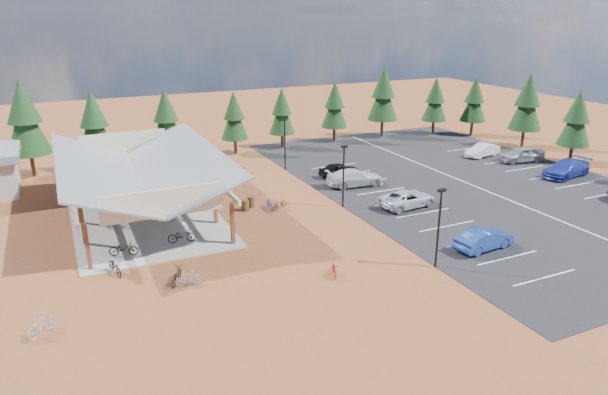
{
  "coord_description": "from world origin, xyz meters",
  "views": [
    {
      "loc": [
        -15.31,
        -34.25,
        15.22
      ],
      "look_at": [
        1.12,
        1.14,
        1.65
      ],
      "focal_mm": 32.0,
      "sensor_mm": 36.0,
      "label": 1
    }
  ],
  "objects_px": {
    "bike_2": "(117,212)",
    "car_1": "(484,239)",
    "bike_pavilion": "(139,168)",
    "bike_7": "(156,181)",
    "bike_13": "(189,278)",
    "bike_16": "(280,204)",
    "bike_1": "(116,221)",
    "car_9": "(482,150)",
    "bike_11": "(334,270)",
    "car_8": "(521,154)",
    "bike_4": "(182,235)",
    "bike_9": "(41,325)",
    "bike_5": "(176,215)",
    "trash_bin_1": "(251,202)",
    "trash_bin_0": "(245,205)",
    "bike_3": "(109,196)",
    "car_3": "(355,178)",
    "car_2": "(407,199)",
    "bike_6": "(171,194)",
    "bike_14": "(270,204)",
    "bike_8": "(115,266)",
    "bike_12": "(176,276)",
    "lamp_post_2": "(285,141)",
    "lamp_post_0": "(439,223)",
    "car_4": "(339,170)",
    "bike_0": "(123,249)",
    "car_7": "(566,168)"
  },
  "relations": [
    {
      "from": "bike_5",
      "to": "car_8",
      "type": "relative_size",
      "value": 0.34
    },
    {
      "from": "car_3",
      "to": "car_8",
      "type": "xyz_separation_m",
      "value": [
        19.93,
        -0.29,
        0.06
      ]
    },
    {
      "from": "bike_16",
      "to": "bike_14",
      "type": "bearing_deg",
      "value": -129.92
    },
    {
      "from": "lamp_post_2",
      "to": "bike_1",
      "type": "distance_m",
      "value": 19.69
    },
    {
      "from": "trash_bin_1",
      "to": "car_3",
      "type": "height_order",
      "value": "car_3"
    },
    {
      "from": "bike_13",
      "to": "car_8",
      "type": "bearing_deg",
      "value": 118.2
    },
    {
      "from": "trash_bin_1",
      "to": "bike_11",
      "type": "xyz_separation_m",
      "value": [
        0.46,
        -13.56,
        -0.01
      ]
    },
    {
      "from": "bike_14",
      "to": "car_9",
      "type": "xyz_separation_m",
      "value": [
        27.06,
        5.65,
        0.27
      ]
    },
    {
      "from": "car_3",
      "to": "trash_bin_0",
      "type": "bearing_deg",
      "value": 106.82
    },
    {
      "from": "trash_bin_1",
      "to": "bike_4",
      "type": "relative_size",
      "value": 0.47
    },
    {
      "from": "bike_pavilion",
      "to": "bike_7",
      "type": "height_order",
      "value": "bike_pavilion"
    },
    {
      "from": "bike_4",
      "to": "car_1",
      "type": "distance_m",
      "value": 20.41
    },
    {
      "from": "car_2",
      "to": "bike_6",
      "type": "bearing_deg",
      "value": 53.17
    },
    {
      "from": "bike_pavilion",
      "to": "bike_4",
      "type": "bearing_deg",
      "value": -77.85
    },
    {
      "from": "bike_pavilion",
      "to": "bike_5",
      "type": "distance_m",
      "value": 4.61
    },
    {
      "from": "bike_16",
      "to": "trash_bin_0",
      "type": "bearing_deg",
      "value": -134.98
    },
    {
      "from": "trash_bin_0",
      "to": "car_4",
      "type": "bearing_deg",
      "value": 23.72
    },
    {
      "from": "bike_13",
      "to": "bike_16",
      "type": "bearing_deg",
      "value": 145.61
    },
    {
      "from": "bike_4",
      "to": "car_1",
      "type": "xyz_separation_m",
      "value": [
        18.09,
        -9.45,
        0.16
      ]
    },
    {
      "from": "bike_9",
      "to": "car_8",
      "type": "distance_m",
      "value": 48.04
    },
    {
      "from": "bike_7",
      "to": "car_2",
      "type": "bearing_deg",
      "value": -144.78
    },
    {
      "from": "bike_1",
      "to": "bike_3",
      "type": "bearing_deg",
      "value": 8.24
    },
    {
      "from": "lamp_post_2",
      "to": "bike_7",
      "type": "height_order",
      "value": "lamp_post_2"
    },
    {
      "from": "bike_8",
      "to": "bike_12",
      "type": "xyz_separation_m",
      "value": [
        3.11,
        -2.76,
        -0.01
      ]
    },
    {
      "from": "car_1",
      "to": "car_3",
      "type": "distance_m",
      "value": 15.68
    },
    {
      "from": "bike_9",
      "to": "bike_11",
      "type": "distance_m",
      "value": 16.02
    },
    {
      "from": "bike_pavilion",
      "to": "bike_2",
      "type": "height_order",
      "value": "bike_pavilion"
    },
    {
      "from": "car_9",
      "to": "bike_7",
      "type": "bearing_deg",
      "value": -107.13
    },
    {
      "from": "bike_9",
      "to": "bike_13",
      "type": "relative_size",
      "value": 1.1
    },
    {
      "from": "bike_pavilion",
      "to": "bike_11",
      "type": "bearing_deg",
      "value": -60.69
    },
    {
      "from": "car_7",
      "to": "bike_7",
      "type": "bearing_deg",
      "value": -119.41
    },
    {
      "from": "trash_bin_0",
      "to": "bike_3",
      "type": "height_order",
      "value": "bike_3"
    },
    {
      "from": "car_7",
      "to": "trash_bin_1",
      "type": "bearing_deg",
      "value": -108.24
    },
    {
      "from": "bike_2",
      "to": "car_1",
      "type": "distance_m",
      "value": 26.97
    },
    {
      "from": "bike_5",
      "to": "car_1",
      "type": "height_order",
      "value": "car_1"
    },
    {
      "from": "bike_13",
      "to": "car_9",
      "type": "relative_size",
      "value": 0.38
    },
    {
      "from": "lamp_post_0",
      "to": "car_3",
      "type": "height_order",
      "value": "lamp_post_0"
    },
    {
      "from": "bike_11",
      "to": "car_8",
      "type": "bearing_deg",
      "value": 46.78
    },
    {
      "from": "bike_5",
      "to": "car_1",
      "type": "bearing_deg",
      "value": -117.65
    },
    {
      "from": "bike_2",
      "to": "car_3",
      "type": "distance_m",
      "value": 20.69
    },
    {
      "from": "bike_3",
      "to": "bike_0",
      "type": "bearing_deg",
      "value": 173.23
    },
    {
      "from": "bike_5",
      "to": "car_8",
      "type": "bearing_deg",
      "value": -77.16
    },
    {
      "from": "bike_6",
      "to": "bike_3",
      "type": "bearing_deg",
      "value": 54.17
    },
    {
      "from": "bike_4",
      "to": "car_1",
      "type": "bearing_deg",
      "value": -108.37
    },
    {
      "from": "bike_8",
      "to": "bike_pavilion",
      "type": "bearing_deg",
      "value": 57.66
    },
    {
      "from": "bike_9",
      "to": "bike_16",
      "type": "relative_size",
      "value": 1.12
    },
    {
      "from": "bike_8",
      "to": "bike_14",
      "type": "height_order",
      "value": "bike_8"
    },
    {
      "from": "bike_1",
      "to": "car_1",
      "type": "distance_m",
      "value": 25.99
    },
    {
      "from": "bike_2",
      "to": "bike_pavilion",
      "type": "bearing_deg",
      "value": -82.9
    },
    {
      "from": "bike_11",
      "to": "car_8",
      "type": "relative_size",
      "value": 0.31
    }
  ]
}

